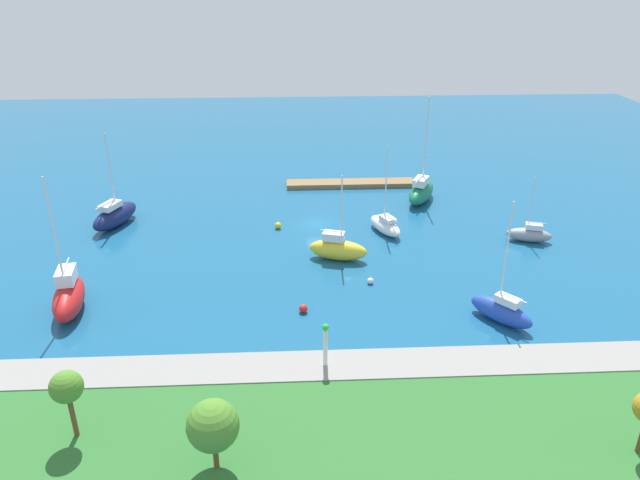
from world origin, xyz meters
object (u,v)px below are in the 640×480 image
object	(u,v)px
sailboat_yellow_lone_south	(338,249)
mooring_buoy_white	(370,281)
pier_dock	(350,183)
sailboat_navy_mid_basin	(115,215)
park_tree_mideast	(67,388)
sailboat_red_inner_mooring	(69,296)
mooring_buoy_yellow	(278,226)
mooring_buoy_red	(303,308)
sailboat_white_outer_mooring	(385,225)
park_tree_center	(213,426)
sailboat_blue_off_beacon	(501,310)
sailboat_green_lone_north	(421,191)
sailboat_gray_west_end	(529,234)
harbor_beacon	(325,342)

from	to	relation	value
sailboat_yellow_lone_south	mooring_buoy_white	bearing A→B (deg)	-46.71
pier_dock	sailboat_navy_mid_basin	distance (m)	33.47
park_tree_mideast	sailboat_red_inner_mooring	xyz separation A→B (m)	(6.34, -17.74, -3.43)
sailboat_navy_mid_basin	mooring_buoy_yellow	distance (m)	20.37
mooring_buoy_red	mooring_buoy_yellow	size ratio (longest dim) A/B	1.00
mooring_buoy_yellow	sailboat_white_outer_mooring	bearing A→B (deg)	172.08
sailboat_red_inner_mooring	mooring_buoy_red	bearing A→B (deg)	78.02
mooring_buoy_yellow	park_tree_center	bearing A→B (deg)	85.32
sailboat_blue_off_beacon	mooring_buoy_white	distance (m)	13.37
sailboat_green_lone_north	sailboat_yellow_lone_south	xyz separation A→B (m)	(12.79, 17.01, -0.20)
sailboat_gray_west_end	mooring_buoy_white	distance (m)	22.01
harbor_beacon	park_tree_center	size ratio (longest dim) A/B	0.76
sailboat_yellow_lone_south	pier_dock	bearing A→B (deg)	97.36
park_tree_mideast	park_tree_center	world-z (taller)	park_tree_mideast
park_tree_center	sailboat_yellow_lone_south	size ratio (longest dim) A/B	0.50
sailboat_yellow_lone_south	sailboat_blue_off_beacon	bearing A→B (deg)	-27.68
harbor_beacon	mooring_buoy_red	bearing A→B (deg)	-81.37
sailboat_green_lone_north	pier_dock	bearing A→B (deg)	79.70
harbor_beacon	mooring_buoy_yellow	bearing A→B (deg)	-82.00
sailboat_yellow_lone_south	mooring_buoy_red	size ratio (longest dim) A/B	12.05
park_tree_center	mooring_buoy_red	bearing A→B (deg)	-106.59
sailboat_gray_west_end	mooring_buoy_red	world-z (taller)	sailboat_gray_west_end
pier_dock	sailboat_navy_mid_basin	world-z (taller)	sailboat_navy_mid_basin
mooring_buoy_red	harbor_beacon	bearing A→B (deg)	98.63
sailboat_yellow_lone_south	sailboat_white_outer_mooring	distance (m)	9.41
pier_dock	park_tree_center	size ratio (longest dim) A/B	3.84
park_tree_mideast	sailboat_blue_off_beacon	size ratio (longest dim) A/B	0.43
sailboat_navy_mid_basin	sailboat_gray_west_end	distance (m)	50.32
mooring_buoy_yellow	harbor_beacon	bearing A→B (deg)	98.00
sailboat_white_outer_mooring	harbor_beacon	bearing A→B (deg)	139.91
park_tree_mideast	park_tree_center	distance (m)	10.12
sailboat_red_inner_mooring	mooring_buoy_white	xyz separation A→B (m)	(-28.75, -3.86, -1.33)
sailboat_yellow_lone_south	mooring_buoy_white	world-z (taller)	sailboat_yellow_lone_south
mooring_buoy_red	sailboat_yellow_lone_south	bearing A→B (deg)	-110.50
mooring_buoy_red	sailboat_blue_off_beacon	bearing A→B (deg)	172.01
park_tree_mideast	mooring_buoy_red	size ratio (longest dim) A/B	6.23
sailboat_green_lone_north	sailboat_white_outer_mooring	distance (m)	11.97
harbor_beacon	sailboat_navy_mid_basin	xyz separation A→B (m)	(24.39, -31.35, -2.03)
pier_dock	park_tree_mideast	world-z (taller)	park_tree_mideast
park_tree_mideast	sailboat_blue_off_beacon	bearing A→B (deg)	-157.29
park_tree_center	mooring_buoy_white	world-z (taller)	park_tree_center
mooring_buoy_white	sailboat_yellow_lone_south	bearing A→B (deg)	-62.99
mooring_buoy_white	sailboat_white_outer_mooring	bearing A→B (deg)	-105.21
mooring_buoy_yellow	sailboat_gray_west_end	bearing A→B (deg)	170.06
sailboat_navy_mid_basin	mooring_buoy_white	size ratio (longest dim) A/B	17.92
sailboat_gray_west_end	sailboat_yellow_lone_south	bearing A→B (deg)	24.91
pier_dock	sailboat_green_lone_north	bearing A→B (deg)	142.34
harbor_beacon	sailboat_green_lone_north	world-z (taller)	sailboat_green_lone_north
harbor_beacon	mooring_buoy_yellow	distance (m)	29.84
mooring_buoy_white	sailboat_navy_mid_basin	bearing A→B (deg)	-28.81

